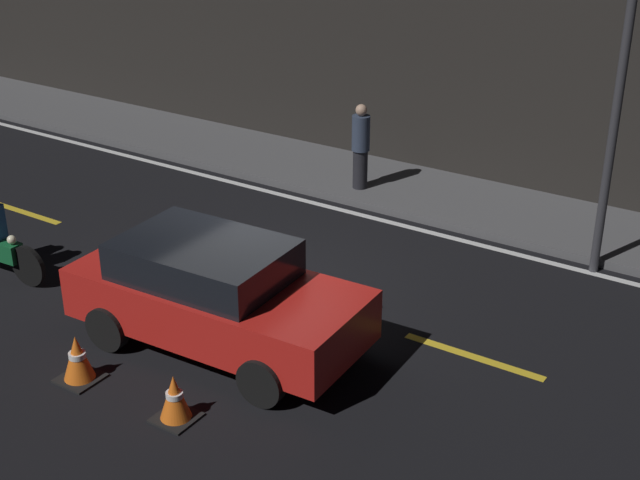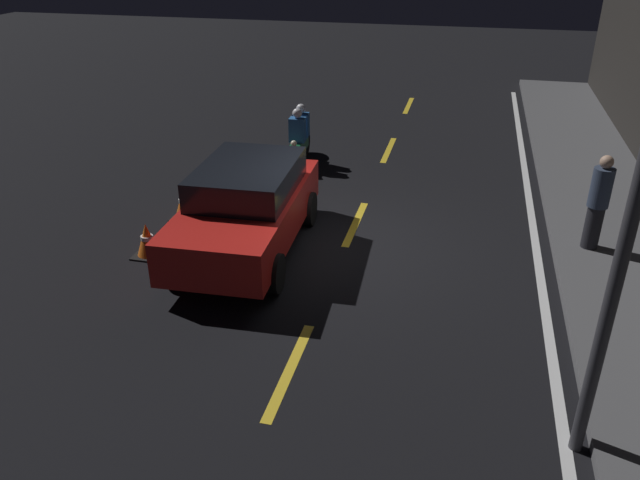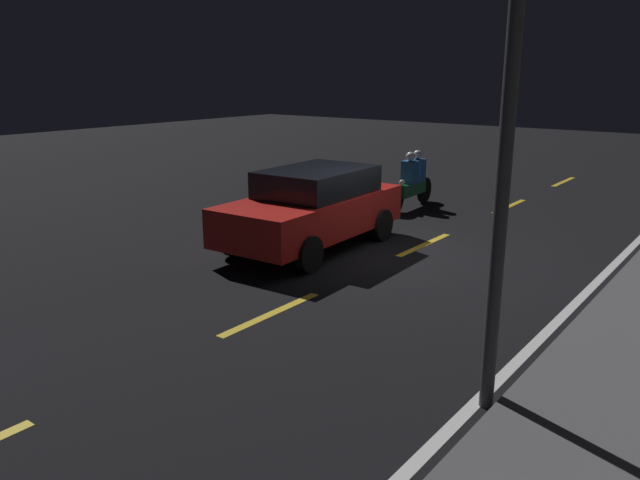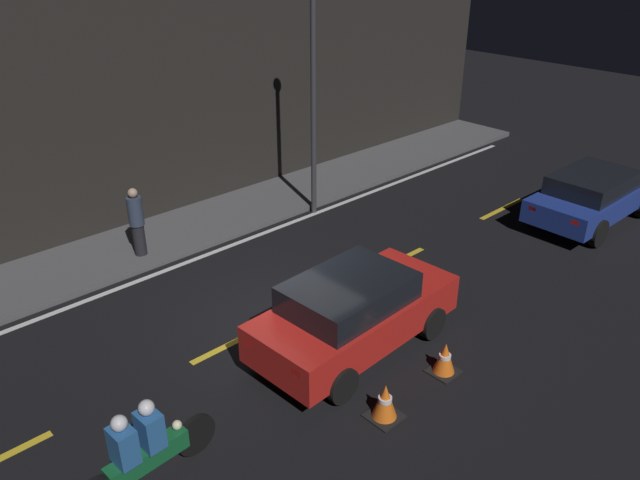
% 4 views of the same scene
% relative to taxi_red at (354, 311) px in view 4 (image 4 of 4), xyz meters
% --- Properties ---
extents(ground_plane, '(56.00, 56.00, 0.00)m').
position_rel_taxi_red_xyz_m(ground_plane, '(-0.45, 1.63, -0.80)').
color(ground_plane, black).
extents(raised_curb, '(28.00, 2.29, 0.15)m').
position_rel_taxi_red_xyz_m(raised_curb, '(-0.45, 6.30, -0.72)').
color(raised_curb, '#4C4C4F').
rests_on(raised_curb, ground).
extents(building_front, '(28.00, 0.30, 6.41)m').
position_rel_taxi_red_xyz_m(building_front, '(-0.45, 7.59, 2.41)').
color(building_front, black).
rests_on(building_front, ground).
extents(lane_dash_c, '(2.00, 0.14, 0.01)m').
position_rel_taxi_red_xyz_m(lane_dash_c, '(-1.45, 1.63, -0.79)').
color(lane_dash_c, gold).
rests_on(lane_dash_c, ground).
extents(lane_dash_d, '(2.00, 0.14, 0.01)m').
position_rel_taxi_red_xyz_m(lane_dash_d, '(3.05, 1.63, -0.79)').
color(lane_dash_d, gold).
rests_on(lane_dash_d, ground).
extents(lane_dash_e, '(2.00, 0.14, 0.01)m').
position_rel_taxi_red_xyz_m(lane_dash_e, '(7.55, 1.63, -0.79)').
color(lane_dash_e, gold).
rests_on(lane_dash_e, ground).
extents(lane_solid_kerb, '(25.20, 0.14, 0.01)m').
position_rel_taxi_red_xyz_m(lane_solid_kerb, '(-0.45, 4.91, -0.79)').
color(lane_solid_kerb, silver).
rests_on(lane_solid_kerb, ground).
extents(taxi_red, '(4.09, 1.98, 1.51)m').
position_rel_taxi_red_xyz_m(taxi_red, '(0.00, 0.00, 0.00)').
color(taxi_red, red).
rests_on(taxi_red, ground).
extents(sedan_blue, '(4.15, 1.88, 1.38)m').
position_rel_taxi_red_xyz_m(sedan_blue, '(8.49, -0.34, -0.04)').
color(sedan_blue, navy).
rests_on(sedan_blue, ground).
extents(motorcycle, '(2.23, 0.40, 1.40)m').
position_rel_taxi_red_xyz_m(motorcycle, '(-4.36, -0.27, -0.14)').
color(motorcycle, black).
rests_on(motorcycle, ground).
extents(traffic_cone_near, '(0.52, 0.52, 0.64)m').
position_rel_taxi_red_xyz_m(traffic_cone_near, '(-0.94, -1.62, -0.49)').
color(traffic_cone_near, black).
rests_on(traffic_cone_near, ground).
extents(traffic_cone_mid, '(0.49, 0.49, 0.60)m').
position_rel_taxi_red_xyz_m(traffic_cone_mid, '(0.65, -1.58, -0.50)').
color(traffic_cone_mid, black).
rests_on(traffic_cone_mid, ground).
extents(pedestrian, '(0.34, 0.34, 1.64)m').
position_rel_taxi_red_xyz_m(pedestrian, '(-1.17, 5.74, 0.18)').
color(pedestrian, black).
rests_on(pedestrian, raised_curb).
extents(street_lamp, '(0.28, 0.28, 5.76)m').
position_rel_taxi_red_xyz_m(street_lamp, '(3.60, 5.01, 2.44)').
color(street_lamp, '#333338').
rests_on(street_lamp, ground).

